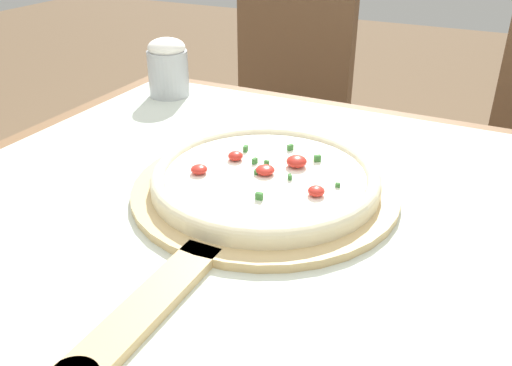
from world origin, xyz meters
name	(u,v)px	position (x,y,z in m)	size (l,w,h in m)	color
dining_table	(280,291)	(0.00, 0.00, 0.63)	(1.11, 0.97, 0.74)	brown
towel_cloth	(282,222)	(0.00, 0.00, 0.74)	(1.03, 0.89, 0.00)	silver
pizza_peel	(258,196)	(-0.05, 0.03, 0.75)	(0.38, 0.60, 0.01)	tan
pizza	(265,177)	(-0.05, 0.06, 0.77)	(0.32, 0.32, 0.03)	beige
chair_left	(278,118)	(-0.39, 0.86, 0.53)	(0.44, 0.44, 0.91)	brown
flour_cup	(168,67)	(-0.42, 0.36, 0.81)	(0.08, 0.08, 0.12)	#B2B7BC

